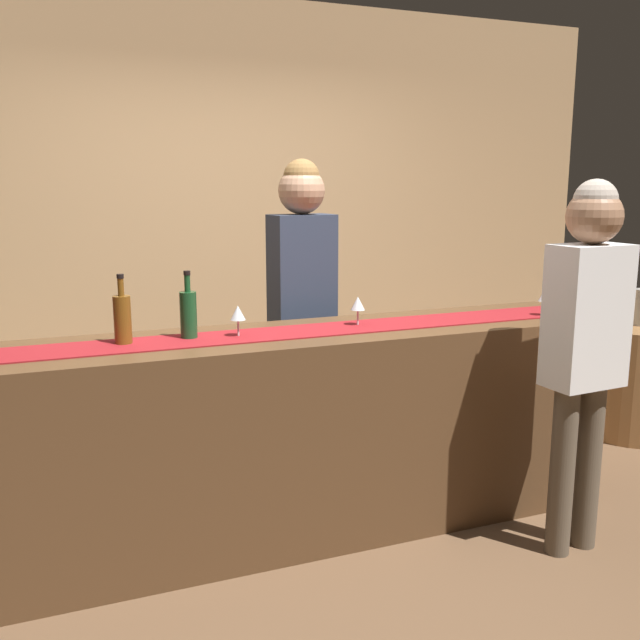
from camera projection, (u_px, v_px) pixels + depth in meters
ground_plane at (315, 527)px, 3.43m from camera, size 10.00×10.00×0.00m
back_wall at (218, 214)px, 4.89m from camera, size 6.00×0.12×2.90m
bar_counter at (315, 432)px, 3.34m from camera, size 2.98×0.60×0.99m
counter_runner_cloth at (315, 330)px, 3.24m from camera, size 2.83×0.28×0.01m
wine_bottle_amber at (122, 318)px, 2.95m from camera, size 0.07×0.07×0.30m
wine_bottle_green at (188, 314)px, 3.06m from camera, size 0.07×0.07×0.30m
wine_glass_near_customer at (358, 304)px, 3.34m from camera, size 0.07×0.07×0.14m
wine_glass_mid_counter at (238, 314)px, 3.09m from camera, size 0.07×0.07×0.14m
wine_glass_far_end at (545, 296)px, 3.58m from camera, size 0.07×0.07×0.14m
bartender at (302, 284)px, 3.80m from camera, size 0.36×0.25×1.79m
customer_sipping at (586, 329)px, 3.03m from camera, size 0.35×0.24×1.68m
round_side_table at (633, 379)px, 4.69m from camera, size 0.68×0.68×0.74m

